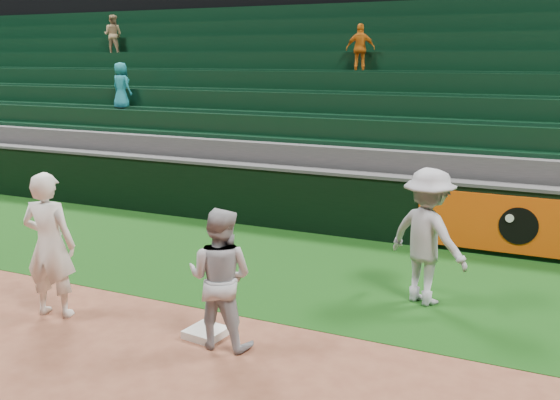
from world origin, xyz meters
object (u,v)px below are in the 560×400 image
object	(u,v)px
first_base	(206,333)
base_coach	(428,237)
first_baseman	(49,245)
baserunner	(220,278)

from	to	relation	value
first_base	base_coach	world-z (taller)	base_coach
first_baseman	baserunner	size ratio (longest dim) A/B	1.15
baserunner	base_coach	bearing A→B (deg)	-133.69
first_baseman	base_coach	bearing A→B (deg)	-162.99
first_base	first_baseman	xyz separation A→B (m)	(-2.20, -0.27, 0.93)
first_base	base_coach	size ratio (longest dim) A/B	0.23
first_baseman	first_base	bearing A→B (deg)	174.39
first_baseman	baserunner	bearing A→B (deg)	171.01
baserunner	base_coach	distance (m)	3.05
first_base	first_baseman	distance (m)	2.40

